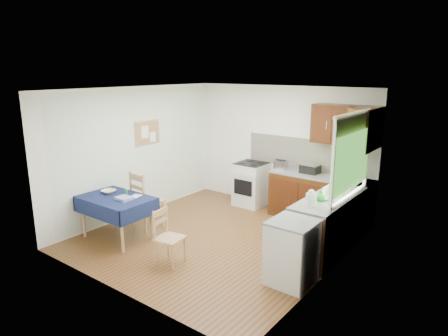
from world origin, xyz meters
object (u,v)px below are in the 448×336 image
Objects in this scene: toaster at (281,165)px; chair_near at (167,235)px; kettle at (311,199)px; dish_rack at (328,196)px; chair_far at (145,199)px; sandwich_press at (310,168)px; dining_table at (116,203)px.

chair_near is at bearing -102.05° from toaster.
kettle is (1.66, 1.25, 0.57)m from chair_near.
toaster is 2.18m from kettle.
kettle reaches higher than chair_near.
toaster reaches higher than chair_near.
toaster is (0.24, 2.90, 0.54)m from chair_near.
dish_rack is (1.71, 1.76, 0.48)m from chair_near.
kettle reaches higher than chair_far.
dish_rack is at bearing 84.20° from kettle.
sandwich_press is at bearing -126.56° from chair_far.
chair_far is at bearing -151.70° from dish_rack.
toaster is at bearing -13.62° from chair_near.
chair_far is at bearing -132.02° from toaster.
kettle reaches higher than sandwich_press.
chair_near is at bearing 13.18° from dining_table.
chair_far is at bearing 104.35° from dining_table.
toaster reaches higher than dining_table.
dining_table is 3.68× the size of sandwich_press.
dining_table is 3.21m from kettle.
dish_rack is (2.99, 1.04, 0.36)m from chair_far.
kettle is (2.93, 0.53, 0.45)m from chair_far.
toaster is 0.60m from sandwich_press.
chair_near is (1.32, -0.13, -0.19)m from dining_table.
toaster reaches higher than chair_far.
toaster is 0.60× the size of dish_rack.
chair_near is at bearing -118.84° from sandwich_press.
sandwich_press is at bearing 115.62° from kettle.
chair_near is 1.97× the size of dish_rack.
chair_far is 3.12m from sandwich_press.
chair_far is at bearing -169.69° from kettle.
dish_rack is at bearing -67.30° from sandwich_press.
dining_table is 1.34m from chair_near.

